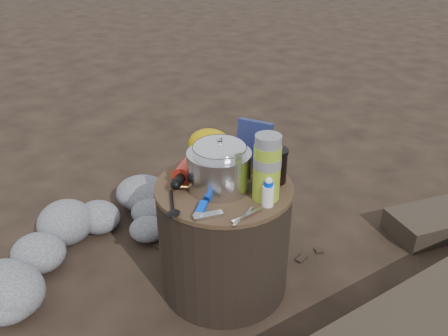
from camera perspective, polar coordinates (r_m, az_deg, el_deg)
The scene contains 15 objects.
ground at distance 1.74m, azimuth -0.00°, elevation -14.06°, with size 60.00×60.00×0.00m, color black.
stump at distance 1.61m, azimuth -0.00°, elevation -8.57°, with size 0.45×0.45×0.42m, color black.
rock_ring at distance 1.90m, azimuth -16.64°, elevation -8.18°, with size 0.39×0.84×0.17m, color slate, non-canonical shape.
foil_windscreen at distance 1.45m, azimuth -0.61°, elevation -0.26°, with size 0.20×0.20×0.12m, color #BBBCC2.
camping_pot at distance 1.45m, azimuth -0.54°, elevation 0.58°, with size 0.17×0.17×0.17m, color silver.
fuel_bottle at distance 1.56m, azimuth -4.08°, elevation 0.54°, with size 0.07×0.27×0.07m, color #B62719, non-canonical shape.
thermos at distance 1.38m, azimuth 5.37°, elevation 0.01°, with size 0.08×0.08×0.21m, color #8FAC26.
travel_mug at distance 1.50m, azimuth 6.41°, elevation 0.29°, with size 0.08×0.08×0.11m, color black.
stuff_sack at distance 1.63m, azimuth -1.72°, elevation 2.87°, with size 0.17×0.14×0.11m, color #BF9503.
food_pouch at distance 1.60m, azimuth 3.76°, elevation 3.17°, with size 0.12×0.03×0.16m, color navy.
lighter at distance 1.37m, azimuth -2.84°, elevation -5.01°, with size 0.02×0.09×0.02m, color #003BF7.
multitool at distance 1.33m, azimuth -2.02°, elevation -5.97°, with size 0.02×0.09×0.01m, color silver.
pot_grabber at distance 1.34m, azimuth 2.49°, elevation -5.93°, with size 0.03×0.11×0.01m, color silver, non-canonical shape.
spork at distance 1.41m, azimuth -6.51°, elevation -4.14°, with size 0.03×0.15×0.01m, color black, non-canonical shape.
squeeze_bottle at distance 1.38m, azimuth 5.52°, elevation -3.14°, with size 0.04×0.04×0.09m, color white.
Camera 1 is at (0.71, -1.07, 1.17)m, focal length 36.68 mm.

